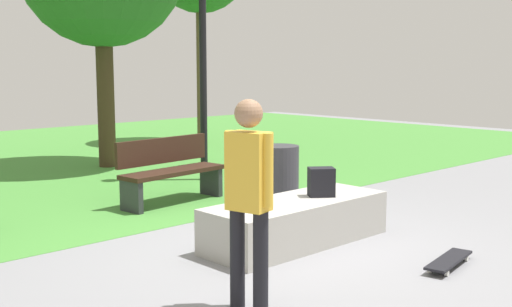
{
  "coord_description": "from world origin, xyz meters",
  "views": [
    {
      "loc": [
        -4.79,
        -4.6,
        1.92
      ],
      "look_at": [
        0.18,
        0.63,
        0.92
      ],
      "focal_mm": 44.79,
      "sensor_mm": 36.0,
      "label": 1
    }
  ],
  "objects_px": {
    "park_bench_by_oak": "(170,169)",
    "trash_bin": "(279,176)",
    "backpack_on_ledge": "(321,182)",
    "lamp_post": "(203,18)",
    "concrete_ledge": "(297,222)",
    "skateboard_by_ledge": "(449,260)",
    "skater_performing_trick": "(249,189)"
  },
  "relations": [
    {
      "from": "lamp_post",
      "to": "trash_bin",
      "type": "height_order",
      "value": "lamp_post"
    },
    {
      "from": "concrete_ledge",
      "to": "skateboard_by_ledge",
      "type": "height_order",
      "value": "concrete_ledge"
    },
    {
      "from": "concrete_ledge",
      "to": "skateboard_by_ledge",
      "type": "xyz_separation_m",
      "value": [
        0.45,
        -1.57,
        -0.18
      ]
    },
    {
      "from": "skateboard_by_ledge",
      "to": "backpack_on_ledge",
      "type": "bearing_deg",
      "value": 94.32
    },
    {
      "from": "park_bench_by_oak",
      "to": "trash_bin",
      "type": "relative_size",
      "value": 1.94
    },
    {
      "from": "concrete_ledge",
      "to": "lamp_post",
      "type": "xyz_separation_m",
      "value": [
        1.72,
        3.73,
        2.44
      ]
    },
    {
      "from": "skateboard_by_ledge",
      "to": "concrete_ledge",
      "type": "bearing_deg",
      "value": 106.14
    },
    {
      "from": "concrete_ledge",
      "to": "park_bench_by_oak",
      "type": "xyz_separation_m",
      "value": [
        0.22,
        2.63,
        0.24
      ]
    },
    {
      "from": "backpack_on_ledge",
      "to": "lamp_post",
      "type": "height_order",
      "value": "lamp_post"
    },
    {
      "from": "park_bench_by_oak",
      "to": "trash_bin",
      "type": "height_order",
      "value": "park_bench_by_oak"
    },
    {
      "from": "backpack_on_ledge",
      "to": "lamp_post",
      "type": "relative_size",
      "value": 0.07
    },
    {
      "from": "skater_performing_trick",
      "to": "skateboard_by_ledge",
      "type": "height_order",
      "value": "skater_performing_trick"
    },
    {
      "from": "concrete_ledge",
      "to": "park_bench_by_oak",
      "type": "bearing_deg",
      "value": 85.16
    },
    {
      "from": "skater_performing_trick",
      "to": "trash_bin",
      "type": "height_order",
      "value": "skater_performing_trick"
    },
    {
      "from": "skater_performing_trick",
      "to": "park_bench_by_oak",
      "type": "xyz_separation_m",
      "value": [
        1.91,
        3.68,
        -0.49
      ]
    },
    {
      "from": "concrete_ledge",
      "to": "lamp_post",
      "type": "distance_m",
      "value": 4.77
    },
    {
      "from": "lamp_post",
      "to": "concrete_ledge",
      "type": "bearing_deg",
      "value": -114.81
    },
    {
      "from": "backpack_on_ledge",
      "to": "park_bench_by_oak",
      "type": "xyz_separation_m",
      "value": [
        -0.12,
        2.68,
        -0.16
      ]
    },
    {
      "from": "park_bench_by_oak",
      "to": "concrete_ledge",
      "type": "bearing_deg",
      "value": -94.84
    },
    {
      "from": "park_bench_by_oak",
      "to": "trash_bin",
      "type": "distance_m",
      "value": 1.54
    },
    {
      "from": "backpack_on_ledge",
      "to": "lamp_post",
      "type": "bearing_deg",
      "value": -73.01
    },
    {
      "from": "skater_performing_trick",
      "to": "concrete_ledge",
      "type": "bearing_deg",
      "value": 31.91
    },
    {
      "from": "concrete_ledge",
      "to": "lamp_post",
      "type": "bearing_deg",
      "value": 65.19
    },
    {
      "from": "backpack_on_ledge",
      "to": "skateboard_by_ledge",
      "type": "xyz_separation_m",
      "value": [
        0.11,
        -1.52,
        -0.58
      ]
    },
    {
      "from": "park_bench_by_oak",
      "to": "lamp_post",
      "type": "xyz_separation_m",
      "value": [
        1.5,
        1.1,
        2.2
      ]
    },
    {
      "from": "skater_performing_trick",
      "to": "skateboard_by_ledge",
      "type": "bearing_deg",
      "value": -13.75
    },
    {
      "from": "park_bench_by_oak",
      "to": "trash_bin",
      "type": "xyz_separation_m",
      "value": [
        0.92,
        -1.23,
        -0.06
      ]
    },
    {
      "from": "backpack_on_ledge",
      "to": "concrete_ledge",
      "type": "bearing_deg",
      "value": 28.69
    },
    {
      "from": "concrete_ledge",
      "to": "backpack_on_ledge",
      "type": "bearing_deg",
      "value": -8.41
    },
    {
      "from": "backpack_on_ledge",
      "to": "skater_performing_trick",
      "type": "distance_m",
      "value": 2.28
    },
    {
      "from": "concrete_ledge",
      "to": "skateboard_by_ledge",
      "type": "distance_m",
      "value": 1.65
    },
    {
      "from": "concrete_ledge",
      "to": "trash_bin",
      "type": "xyz_separation_m",
      "value": [
        1.15,
        1.4,
        0.18
      ]
    }
  ]
}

